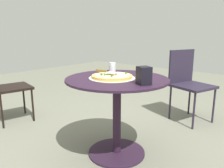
{
  "coord_description": "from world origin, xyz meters",
  "views": [
    {
      "loc": [
        1.18,
        -1.46,
        1.1
      ],
      "look_at": [
        -0.03,
        -0.03,
        0.67
      ],
      "focal_mm": 35.38,
      "sensor_mm": 36.0,
      "label": 1
    }
  ],
  "objects_px": {
    "patio_chair_near": "(188,80)",
    "patio_table": "(117,102)",
    "napkin_dispenser": "(144,76)",
    "drinking_cup": "(112,67)",
    "patio_chair_corner": "(4,81)",
    "pizza_on_tray": "(112,76)",
    "pizza_server": "(106,72)"
  },
  "relations": [
    {
      "from": "napkin_dispenser",
      "to": "patio_chair_near",
      "type": "height_order",
      "value": "patio_chair_near"
    },
    {
      "from": "patio_table",
      "to": "napkin_dispenser",
      "type": "distance_m",
      "value": 0.43
    },
    {
      "from": "patio_table",
      "to": "drinking_cup",
      "type": "bearing_deg",
      "value": 136.91
    },
    {
      "from": "patio_chair_near",
      "to": "patio_chair_corner",
      "type": "relative_size",
      "value": 0.96
    },
    {
      "from": "pizza_on_tray",
      "to": "pizza_server",
      "type": "bearing_deg",
      "value": -168.83
    },
    {
      "from": "patio_chair_near",
      "to": "patio_chair_corner",
      "type": "xyz_separation_m",
      "value": [
        -1.68,
        -1.56,
        -0.0
      ]
    },
    {
      "from": "patio_table",
      "to": "napkin_dispenser",
      "type": "relative_size",
      "value": 6.56
    },
    {
      "from": "pizza_on_tray",
      "to": "patio_chair_near",
      "type": "xyz_separation_m",
      "value": [
        0.18,
        1.28,
        -0.21
      ]
    },
    {
      "from": "pizza_on_tray",
      "to": "patio_chair_corner",
      "type": "bearing_deg",
      "value": -169.51
    },
    {
      "from": "pizza_server",
      "to": "napkin_dispenser",
      "type": "relative_size",
      "value": 1.57
    },
    {
      "from": "patio_table",
      "to": "pizza_on_tray",
      "type": "distance_m",
      "value": 0.23
    },
    {
      "from": "patio_table",
      "to": "patio_chair_near",
      "type": "bearing_deg",
      "value": 83.28
    },
    {
      "from": "drinking_cup",
      "to": "patio_chair_near",
      "type": "bearing_deg",
      "value": 67.79
    },
    {
      "from": "drinking_cup",
      "to": "patio_table",
      "type": "bearing_deg",
      "value": -43.09
    },
    {
      "from": "drinking_cup",
      "to": "patio_chair_near",
      "type": "height_order",
      "value": "patio_chair_near"
    },
    {
      "from": "patio_table",
      "to": "patio_chair_near",
      "type": "xyz_separation_m",
      "value": [
        0.15,
        1.25,
        0.02
      ]
    },
    {
      "from": "napkin_dispenser",
      "to": "patio_chair_corner",
      "type": "distance_m",
      "value": 1.88
    },
    {
      "from": "patio_table",
      "to": "patio_chair_corner",
      "type": "xyz_separation_m",
      "value": [
        -1.54,
        -0.31,
        0.02
      ]
    },
    {
      "from": "drinking_cup",
      "to": "patio_chair_corner",
      "type": "relative_size",
      "value": 0.1
    },
    {
      "from": "drinking_cup",
      "to": "napkin_dispenser",
      "type": "relative_size",
      "value": 0.66
    },
    {
      "from": "drinking_cup",
      "to": "napkin_dispenser",
      "type": "bearing_deg",
      "value": -28.27
    },
    {
      "from": "patio_table",
      "to": "pizza_on_tray",
      "type": "height_order",
      "value": "pizza_on_tray"
    },
    {
      "from": "pizza_on_tray",
      "to": "napkin_dispenser",
      "type": "xyz_separation_m",
      "value": [
        0.34,
        -0.03,
        0.05
      ]
    },
    {
      "from": "patio_table",
      "to": "pizza_on_tray",
      "type": "relative_size",
      "value": 2.22
    },
    {
      "from": "pizza_server",
      "to": "patio_chair_near",
      "type": "relative_size",
      "value": 0.24
    },
    {
      "from": "patio_chair_corner",
      "to": "pizza_on_tray",
      "type": "bearing_deg",
      "value": 10.49
    },
    {
      "from": "patio_table",
      "to": "patio_chair_corner",
      "type": "bearing_deg",
      "value": -168.6
    },
    {
      "from": "patio_table",
      "to": "patio_chair_corner",
      "type": "relative_size",
      "value": 0.97
    },
    {
      "from": "pizza_on_tray",
      "to": "drinking_cup",
      "type": "bearing_deg",
      "value": 129.94
    },
    {
      "from": "patio_chair_near",
      "to": "patio_table",
      "type": "bearing_deg",
      "value": -96.72
    },
    {
      "from": "patio_chair_corner",
      "to": "drinking_cup",
      "type": "bearing_deg",
      "value": 23.57
    },
    {
      "from": "drinking_cup",
      "to": "patio_chair_near",
      "type": "distance_m",
      "value": 1.11
    }
  ]
}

